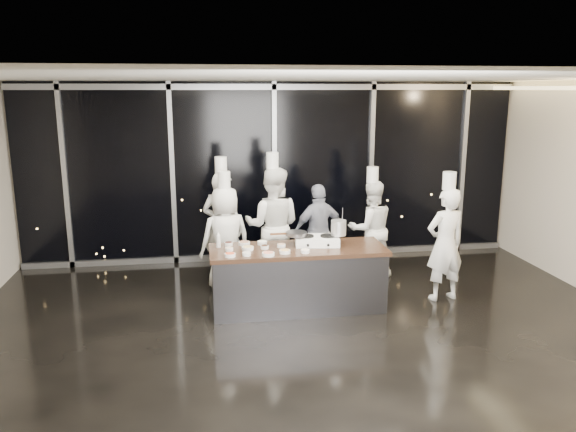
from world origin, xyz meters
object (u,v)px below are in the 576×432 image
chef_left (226,237)px  guest (319,231)px  frying_pan (296,234)px  chef_far_left (223,227)px  stock_pot (339,228)px  demo_counter (298,278)px  stove (317,240)px  chef_right (371,228)px  chef_center (273,225)px  chef_side (445,243)px

chef_left → guest: bearing=173.6°
frying_pan → chef_far_left: 1.52m
stock_pot → demo_counter: bearing=-173.4°
demo_counter → frying_pan: frying_pan is taller
stove → chef_right: (1.15, 1.14, -0.15)m
frying_pan → chef_center: (-0.19, 1.03, -0.12)m
stock_pot → chef_side: chef_side is taller
chef_left → chef_center: size_ratio=0.88×
chef_side → chef_right: bearing=-68.9°
demo_counter → stove: stove is taller
stove → chef_right: bearing=52.1°
chef_right → stock_pot: bearing=50.9°
chef_far_left → guest: bearing=-157.7°
stove → chef_far_left: chef_far_left is taller
frying_pan → chef_left: size_ratio=0.29×
guest → chef_center: bearing=-5.5°
stove → chef_center: chef_center is taller
chef_left → chef_center: chef_center is taller
chef_far_left → guest: (1.57, -0.01, -0.14)m
guest → chef_right: 0.87m
frying_pan → guest: bearing=70.0°
frying_pan → chef_side: chef_side is taller
chef_right → chef_left: bearing=2.5°
chef_center → chef_left: bearing=26.6°
frying_pan → stock_pot: bearing=0.3°
demo_counter → chef_center: 1.29m
chef_far_left → guest: 1.58m
stock_pot → chef_right: 1.49m
chef_left → chef_side: size_ratio=0.97×
chef_center → stove: bearing=128.8°
stove → frying_pan: bearing=-179.7°
chef_center → guest: chef_center is taller
stock_pot → guest: 1.27m
chef_right → chef_side: (0.76, -1.22, 0.05)m
chef_left → guest: (1.54, 0.29, -0.04)m
chef_left → chef_right: bearing=169.2°
chef_left → chef_center: 0.79m
stock_pot → chef_far_left: size_ratio=0.10×
chef_side → demo_counter: bearing=-9.9°
demo_counter → stove: 0.60m
frying_pan → chef_left: 1.30m
chef_far_left → demo_counter: bearing=150.4°
stock_pot → guest: guest is taller
guest → chef_right: bearing=164.3°
demo_counter → chef_left: bearing=134.1°
frying_pan → chef_side: size_ratio=0.28×
chef_left → chef_far_left: bearing=-100.8°
frying_pan → chef_center: 1.05m
demo_counter → guest: guest is taller
chef_far_left → chef_center: (0.79, -0.12, 0.02)m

